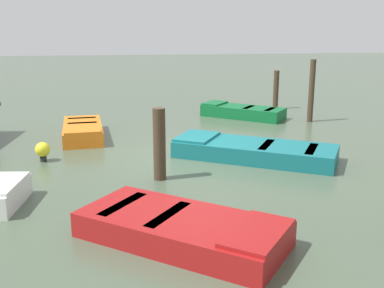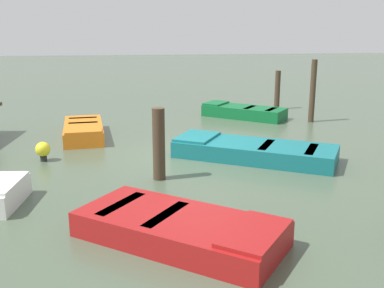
# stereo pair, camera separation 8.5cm
# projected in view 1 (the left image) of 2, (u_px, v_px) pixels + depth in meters

# --- Properties ---
(ground_plane) EXTENTS (80.00, 80.00, 0.00)m
(ground_plane) POSITION_uv_depth(u_px,v_px,m) (192.00, 157.00, 11.55)
(ground_plane) COLOR #475642
(rowboat_teal) EXTENTS (3.16, 4.10, 0.46)m
(rowboat_teal) POSITION_uv_depth(u_px,v_px,m) (253.00, 150.00, 11.39)
(rowboat_teal) COLOR #14666B
(rowboat_teal) RESTS_ON ground_plane
(rowboat_green) EXTENTS (2.61, 2.94, 0.46)m
(rowboat_green) POSITION_uv_depth(u_px,v_px,m) (242.00, 112.00, 16.43)
(rowboat_green) COLOR #0F602D
(rowboat_green) RESTS_ON ground_plane
(rowboat_red) EXTENTS (3.05, 3.40, 0.46)m
(rowboat_red) POSITION_uv_depth(u_px,v_px,m) (183.00, 228.00, 7.04)
(rowboat_red) COLOR maroon
(rowboat_red) RESTS_ON ground_plane
(rowboat_orange) EXTENTS (2.83, 1.36, 0.46)m
(rowboat_orange) POSITION_uv_depth(u_px,v_px,m) (83.00, 130.00, 13.52)
(rowboat_orange) COLOR orange
(rowboat_orange) RESTS_ON ground_plane
(mooring_piling_far_right) EXTENTS (0.21, 0.21, 1.50)m
(mooring_piling_far_right) POSITION_uv_depth(u_px,v_px,m) (276.00, 90.00, 17.95)
(mooring_piling_far_right) COLOR #423323
(mooring_piling_far_right) RESTS_ON ground_plane
(mooring_piling_near_left) EXTENTS (0.27, 0.27, 1.56)m
(mooring_piling_near_left) POSITION_uv_depth(u_px,v_px,m) (159.00, 144.00, 9.75)
(mooring_piling_near_left) COLOR #423323
(mooring_piling_near_left) RESTS_ON ground_plane
(mooring_piling_far_left) EXTENTS (0.19, 0.19, 2.11)m
(mooring_piling_far_left) POSITION_uv_depth(u_px,v_px,m) (311.00, 91.00, 15.52)
(mooring_piling_far_left) COLOR #423323
(mooring_piling_far_left) RESTS_ON ground_plane
(marker_buoy) EXTENTS (0.36, 0.36, 0.48)m
(marker_buoy) POSITION_uv_depth(u_px,v_px,m) (43.00, 150.00, 11.16)
(marker_buoy) COLOR #262626
(marker_buoy) RESTS_ON ground_plane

